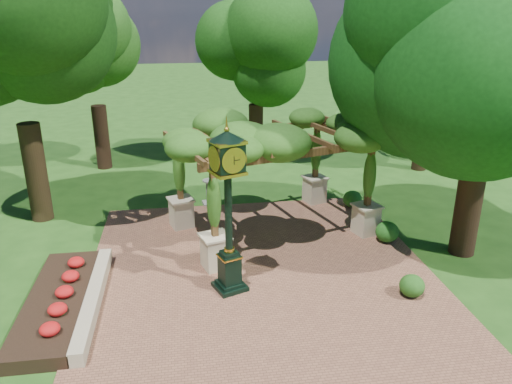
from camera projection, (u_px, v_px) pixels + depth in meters
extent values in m
plane|color=#1E4714|center=(270.00, 302.00, 13.29)|extent=(120.00, 120.00, 0.00)
cube|color=brown|center=(264.00, 282.00, 14.21)|extent=(10.00, 12.00, 0.04)
cube|color=#C6B793|center=(94.00, 299.00, 13.04)|extent=(0.35, 5.00, 0.40)
cube|color=red|center=(58.00, 302.00, 12.93)|extent=(1.50, 5.00, 0.36)
cube|color=black|center=(230.00, 286.00, 13.83)|extent=(1.03, 1.03, 0.12)
cube|color=black|center=(230.00, 269.00, 13.64)|extent=(0.65, 0.65, 0.90)
cube|color=gold|center=(229.00, 256.00, 13.50)|extent=(0.72, 0.72, 0.04)
cylinder|color=black|center=(228.00, 212.00, 13.04)|extent=(0.26, 0.26, 2.30)
cube|color=black|center=(227.00, 157.00, 12.52)|extent=(0.90, 0.90, 0.70)
cylinder|color=white|center=(234.00, 161.00, 12.22)|extent=(0.57, 0.24, 0.60)
cone|color=black|center=(227.00, 136.00, 12.32)|extent=(1.16, 1.16, 0.25)
sphere|color=gold|center=(227.00, 130.00, 12.27)|extent=(0.14, 0.14, 0.14)
cube|color=beige|center=(215.00, 252.00, 14.81)|extent=(0.90, 0.90, 0.99)
cube|color=brown|center=(214.00, 203.00, 14.26)|extent=(0.22, 0.22, 2.04)
cube|color=beige|center=(366.00, 220.00, 17.04)|extent=(0.90, 0.90, 0.99)
cube|color=brown|center=(370.00, 176.00, 16.49)|extent=(0.22, 0.22, 2.04)
cube|color=beige|center=(181.00, 213.00, 17.60)|extent=(0.90, 0.90, 0.99)
cube|color=brown|center=(179.00, 171.00, 17.05)|extent=(0.22, 0.22, 2.04)
cube|color=beige|center=(315.00, 190.00, 19.83)|extent=(0.90, 0.90, 0.99)
cube|color=brown|center=(316.00, 152.00, 19.28)|extent=(0.22, 0.22, 2.04)
cube|color=brown|center=(298.00, 154.00, 14.98)|extent=(6.15, 2.03, 0.24)
cube|color=brown|center=(252.00, 131.00, 17.78)|extent=(6.15, 2.03, 0.24)
ellipsoid|color=#295618|center=(273.00, 133.00, 16.28)|extent=(7.28, 5.68, 1.10)
cube|color=gray|center=(210.00, 203.00, 19.80)|extent=(0.64, 0.64, 0.10)
cylinder|color=gray|center=(210.00, 192.00, 19.64)|extent=(0.33, 0.33, 0.93)
cylinder|color=gray|center=(209.00, 181.00, 19.47)|extent=(0.61, 0.61, 0.05)
ellipsoid|color=#215117|center=(412.00, 286.00, 13.39)|extent=(0.78, 0.78, 0.61)
ellipsoid|color=#1E5618|center=(387.00, 232.00, 16.49)|extent=(0.88, 0.88, 0.69)
ellipsoid|color=#1F5B1A|center=(352.00, 199.00, 19.35)|extent=(0.82, 0.82, 0.65)
cylinder|color=#352515|center=(36.00, 172.00, 17.87)|extent=(0.76, 0.76, 3.59)
ellipsoid|color=#13370D|center=(14.00, 38.00, 16.25)|extent=(4.66, 4.66, 5.67)
cylinder|color=black|center=(102.00, 137.00, 23.79)|extent=(0.70, 0.70, 3.04)
ellipsoid|color=#245017|center=(92.00, 52.00, 22.42)|extent=(3.79, 3.79, 4.80)
cylinder|color=#372016|center=(256.00, 134.00, 24.67)|extent=(0.70, 0.70, 2.93)
ellipsoid|color=#164010|center=(256.00, 55.00, 23.35)|extent=(4.24, 4.24, 4.63)
cylinder|color=black|center=(422.00, 133.00, 23.49)|extent=(0.68, 0.68, 3.51)
ellipsoid|color=#265718|center=(435.00, 33.00, 21.90)|extent=(5.04, 5.04, 5.55)
cylinder|color=#331F14|center=(470.00, 197.00, 15.29)|extent=(0.79, 0.79, 3.79)
ellipsoid|color=#0F3C0F|center=(496.00, 30.00, 13.58)|extent=(5.71, 5.71, 5.98)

